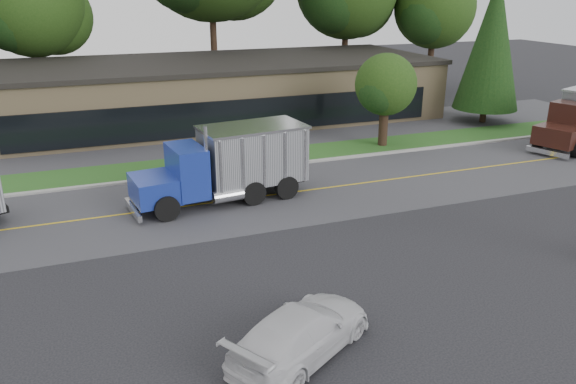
% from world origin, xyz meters
% --- Properties ---
extents(ground, '(140.00, 140.00, 0.00)m').
position_xyz_m(ground, '(0.00, 0.00, 0.00)').
color(ground, '#303035').
rests_on(ground, ground).
extents(road, '(60.00, 8.00, 0.02)m').
position_xyz_m(road, '(0.00, 9.00, 0.00)').
color(road, '#505055').
rests_on(road, ground).
extents(center_line, '(60.00, 0.12, 0.01)m').
position_xyz_m(center_line, '(0.00, 9.00, 0.00)').
color(center_line, gold).
rests_on(center_line, ground).
extents(curb, '(60.00, 0.30, 0.12)m').
position_xyz_m(curb, '(0.00, 13.20, 0.00)').
color(curb, '#9E9E99').
rests_on(curb, ground).
extents(grass_verge, '(60.00, 3.40, 0.03)m').
position_xyz_m(grass_verge, '(0.00, 15.00, 0.00)').
color(grass_verge, '#2B5C1F').
rests_on(grass_verge, ground).
extents(far_parking, '(60.00, 7.00, 0.02)m').
position_xyz_m(far_parking, '(0.00, 20.00, 0.00)').
color(far_parking, '#505055').
rests_on(far_parking, ground).
extents(strip_mall, '(32.00, 12.00, 4.00)m').
position_xyz_m(strip_mall, '(2.00, 26.00, 2.00)').
color(strip_mall, tan).
rests_on(strip_mall, ground).
extents(tree_far_b, '(8.44, 7.94, 12.04)m').
position_xyz_m(tree_far_b, '(-9.87, 34.10, 7.68)').
color(tree_far_b, '#382619').
rests_on(tree_far_b, ground).
extents(tree_far_e, '(7.84, 7.38, 11.18)m').
position_xyz_m(tree_far_e, '(24.12, 31.09, 7.13)').
color(tree_far_e, '#382619').
rests_on(tree_far_e, ground).
extents(evergreen_right, '(4.55, 4.55, 10.35)m').
position_xyz_m(evergreen_right, '(20.00, 18.00, 5.69)').
color(evergreen_right, '#382619').
rests_on(evergreen_right, ground).
extents(tree_verge, '(3.96, 3.72, 5.65)m').
position_xyz_m(tree_verge, '(10.06, 15.05, 3.59)').
color(tree_verge, '#382619').
rests_on(tree_verge, ground).
extents(dump_truck_blue, '(8.26, 3.55, 3.36)m').
position_xyz_m(dump_truck_blue, '(-1.26, 9.19, 1.80)').
color(dump_truck_blue, black).
rests_on(dump_truck_blue, ground).
extents(rally_car, '(5.09, 4.16, 1.39)m').
position_xyz_m(rally_car, '(-2.57, -2.83, 0.69)').
color(rally_car, silver).
rests_on(rally_car, ground).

